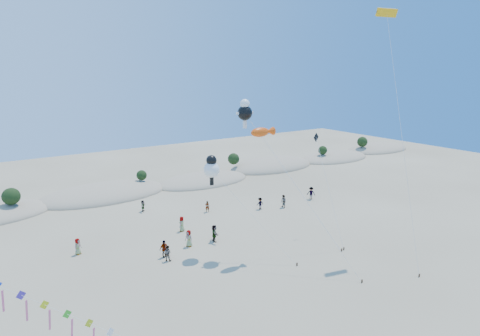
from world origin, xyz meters
name	(u,v)px	position (x,y,z in m)	size (l,w,h in m)	color
dune_ridge	(111,194)	(1.06, 45.14, 0.11)	(145.30, 11.49, 5.57)	tan
fish_kite	(263,132)	(8.24, 17.21, 12.25)	(4.73, 10.74, 12.76)	#3F2D1E
cartoon_kite_low	(212,168)	(4.16, 20.11, 8.71)	(5.66, 8.41, 10.00)	#3F2D1E
cartoon_kite_high	(245,111)	(7.60, 19.32, 14.12)	(8.37, 7.75, 15.35)	#3F2D1E
parafoil_kite	(387,17)	(19.86, 12.85, 23.06)	(4.49, 8.72, 23.94)	#3F2D1E
dark_kite	(323,163)	(16.56, 17.25, 8.12)	(2.18, 6.55, 11.31)	#3F2D1E
beachgoers	(217,219)	(7.86, 25.56, 0.86)	(33.21, 16.20, 1.87)	slate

